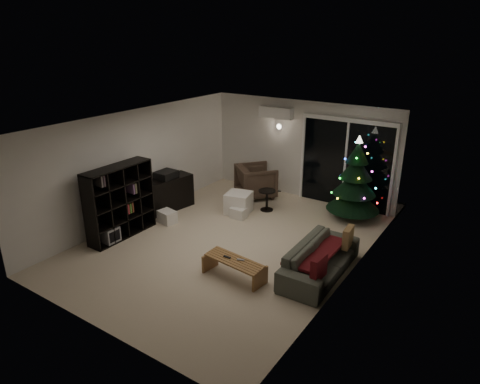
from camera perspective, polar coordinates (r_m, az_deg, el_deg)
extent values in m
plane|color=beige|center=(8.86, -1.63, -6.81)|extent=(6.50, 6.50, 0.00)
plane|color=white|center=(8.02, -1.81, 9.24)|extent=(6.50, 6.50, 0.00)
cube|color=silver|center=(11.04, 8.17, 5.59)|extent=(5.00, 0.02, 2.50)
cube|color=silver|center=(6.24, -19.48, -7.72)|extent=(5.00, 0.02, 2.50)
cube|color=silver|center=(9.95, -13.54, 3.53)|extent=(0.02, 6.50, 2.50)
cube|color=silver|center=(7.29, 14.52, -2.95)|extent=(0.02, 6.50, 2.50)
cube|color=black|center=(10.63, 13.88, 3.48)|extent=(2.20, 0.02, 2.10)
cube|color=white|center=(11.05, 4.82, 10.53)|extent=(0.90, 0.22, 0.28)
cube|color=#3F3833|center=(11.46, 14.34, -1.15)|extent=(2.60, 1.00, 0.10)
cube|color=white|center=(11.63, 15.26, 1.98)|extent=(2.20, 0.06, 1.00)
cube|color=black|center=(10.47, -9.67, -0.23)|extent=(0.69, 1.34, 0.80)
cube|color=black|center=(10.31, -9.83, 2.29)|extent=(0.41, 0.48, 0.17)
imported|color=#3D2A23|center=(11.12, 2.14, 1.44)|extent=(1.29, 1.29, 0.85)
cube|color=silver|center=(10.18, -0.19, -1.45)|extent=(0.67, 0.67, 0.50)
cube|color=white|center=(9.84, -9.68, -3.27)|extent=(0.44, 0.37, 0.28)
cube|color=white|center=(9.94, -0.20, -2.80)|extent=(0.36, 0.28, 0.25)
cylinder|color=black|center=(10.34, 3.60, -1.11)|extent=(0.48, 0.48, 0.51)
cylinder|color=black|center=(11.47, 5.22, 4.48)|extent=(0.29, 0.29, 1.80)
imported|color=#585A55|center=(7.81, 10.63, -8.82)|extent=(0.82, 2.02, 0.58)
cube|color=#520A17|center=(7.78, 10.01, -7.80)|extent=(0.62, 1.44, 0.05)
cube|color=olive|center=(8.16, 14.20, -5.87)|extent=(0.15, 0.39, 0.38)
cube|color=#520A17|center=(7.09, 10.47, -9.89)|extent=(0.14, 0.39, 0.38)
cube|color=black|center=(7.60, -1.72, -8.65)|extent=(0.14, 0.04, 0.02)
cube|color=slate|center=(7.51, 0.07, -9.02)|extent=(0.14, 0.08, 0.02)
cone|color=black|center=(9.99, 15.13, 1.82)|extent=(1.49, 1.49, 1.96)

